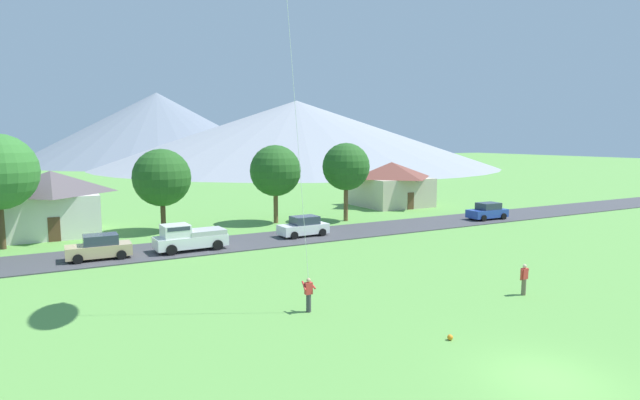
# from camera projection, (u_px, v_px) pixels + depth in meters

# --- Properties ---
(ground_plane) EXTENTS (400.00, 400.00, 0.00)m
(ground_plane) POSITION_uv_depth(u_px,v_px,m) (546.00, 379.00, 17.88)
(ground_plane) COLOR #609E47
(road_strip) EXTENTS (160.00, 6.20, 0.08)m
(road_strip) POSITION_uv_depth(u_px,v_px,m) (257.00, 241.00, 41.65)
(road_strip) COLOR #424247
(road_strip) RESTS_ON ground
(mountain_west_ridge) EXTENTS (85.66, 85.66, 22.95)m
(mountain_west_ridge) POSITION_uv_depth(u_px,v_px,m) (158.00, 128.00, 168.21)
(mountain_west_ridge) COLOR slate
(mountain_west_ridge) RESTS_ON ground
(mountain_central_ridge) EXTENTS (114.36, 114.36, 19.07)m
(mountain_central_ridge) POSITION_uv_depth(u_px,v_px,m) (297.00, 134.00, 150.43)
(mountain_central_ridge) COLOR #8E939E
(mountain_central_ridge) RESTS_ON ground
(house_leftmost) EXTENTS (8.51, 8.27, 5.39)m
(house_leftmost) POSITION_uv_depth(u_px,v_px,m) (391.00, 183.00, 63.13)
(house_leftmost) COLOR beige
(house_leftmost) RESTS_ON ground
(house_left_center) EXTENTS (7.68, 7.53, 5.54)m
(house_left_center) POSITION_uv_depth(u_px,v_px,m) (52.00, 202.00, 44.20)
(house_left_center) COLOR silver
(house_left_center) RESTS_ON ground
(tree_near_left) EXTENTS (4.75, 4.75, 7.85)m
(tree_near_left) POSITION_uv_depth(u_px,v_px,m) (346.00, 167.00, 51.28)
(tree_near_left) COLOR brown
(tree_near_left) RESTS_ON ground
(tree_left_of_center) EXTENTS (5.07, 5.07, 7.40)m
(tree_left_of_center) POSITION_uv_depth(u_px,v_px,m) (162.00, 178.00, 45.20)
(tree_left_of_center) COLOR #4C3823
(tree_left_of_center) RESTS_ON ground
(tree_center) EXTENTS (5.00, 5.00, 7.66)m
(tree_center) POSITION_uv_depth(u_px,v_px,m) (275.00, 171.00, 50.03)
(tree_center) COLOR brown
(tree_center) RESTS_ON ground
(parked_car_white_mid_west) EXTENTS (4.28, 2.24, 1.68)m
(parked_car_white_mid_west) POSITION_uv_depth(u_px,v_px,m) (304.00, 227.00, 43.48)
(parked_car_white_mid_west) COLOR white
(parked_car_white_mid_west) RESTS_ON road_strip
(parked_car_blue_mid_east) EXTENTS (4.25, 2.18, 1.68)m
(parked_car_blue_mid_east) POSITION_uv_depth(u_px,v_px,m) (487.00, 211.00, 52.42)
(parked_car_blue_mid_east) COLOR #2847A8
(parked_car_blue_mid_east) RESTS_ON road_strip
(parked_car_tan_east_end) EXTENTS (4.23, 2.14, 1.68)m
(parked_car_tan_east_end) POSITION_uv_depth(u_px,v_px,m) (99.00, 247.00, 35.22)
(parked_car_tan_east_end) COLOR tan
(parked_car_tan_east_end) RESTS_ON road_strip
(pickup_truck_white_west_side) EXTENTS (5.27, 2.48, 1.99)m
(pickup_truck_white_west_side) POSITION_uv_depth(u_px,v_px,m) (189.00, 237.00, 37.88)
(pickup_truck_white_west_side) COLOR white
(pickup_truck_white_west_side) RESTS_ON road_strip
(watcher_person) EXTENTS (0.56, 0.24, 1.68)m
(watcher_person) POSITION_uv_depth(u_px,v_px,m) (524.00, 279.00, 27.35)
(watcher_person) COLOR #70604C
(watcher_person) RESTS_ON ground
(soccer_ball) EXTENTS (0.24, 0.24, 0.24)m
(soccer_ball) POSITION_uv_depth(u_px,v_px,m) (450.00, 337.00, 21.31)
(soccer_ball) COLOR orange
(soccer_ball) RESTS_ON ground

